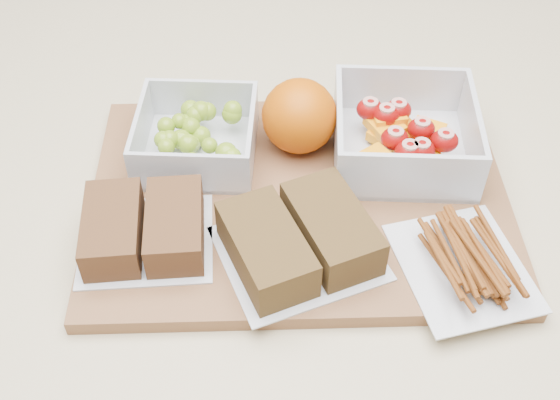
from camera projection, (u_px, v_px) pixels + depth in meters
The scene contains 7 objects.
cutting_board at pixel (299, 199), 0.71m from camera, with size 0.42×0.30×0.02m, color brown.
grape_container at pixel (198, 137), 0.73m from camera, with size 0.12×0.12×0.05m.
fruit_container at pixel (403, 137), 0.73m from camera, with size 0.14×0.14×0.06m.
orange at pixel (299, 116), 0.73m from camera, with size 0.08×0.08×0.08m, color #CA5504.
sandwich_bag_left at pixel (144, 228), 0.65m from camera, with size 0.14×0.12×0.04m.
sandwich_bag_center at pixel (299, 239), 0.64m from camera, with size 0.18×0.17×0.04m.
pretzel_bag at pixel (465, 258), 0.63m from camera, with size 0.14×0.16×0.03m.
Camera 1 is at (0.02, -0.47, 1.43)m, focal length 45.00 mm.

